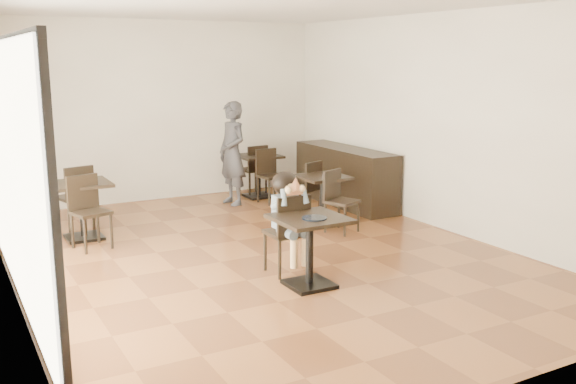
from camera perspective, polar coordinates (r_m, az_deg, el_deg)
floor at (r=8.46m, az=-2.36°, el=-5.64°), size 6.00×8.00×0.01m
ceiling at (r=8.10m, az=-2.56°, el=16.51°), size 6.00×8.00×0.01m
wall_back at (r=11.82m, az=-11.22°, el=7.06°), size 6.00×0.01×3.20m
wall_front at (r=4.92m, az=18.84°, el=0.20°), size 6.00×0.01×3.20m
wall_left at (r=7.31m, az=-24.04°, el=3.43°), size 0.01×8.00×3.20m
wall_right at (r=9.83m, az=13.48°, el=6.03°), size 0.01×8.00×3.20m
storefront_window at (r=6.85m, az=-23.26°, el=1.30°), size 0.04×4.50×2.60m
child_table at (r=7.23m, az=1.93°, el=-5.34°), size 0.77×0.77×0.81m
child_chair at (r=7.66m, az=-0.18°, el=-3.69°), size 0.44×0.44×0.97m
child at (r=7.63m, az=-0.18°, el=-2.78°), size 0.44×0.61×1.23m
plate at (r=7.04m, az=2.37°, el=-2.33°), size 0.27×0.27×0.02m
pizza_slice at (r=7.37m, az=0.53°, el=0.27°), size 0.28×0.22×0.07m
adult_patron at (r=11.26m, az=-4.97°, el=3.44°), size 0.50×0.70×1.81m
cafe_table_mid at (r=9.94m, az=3.06°, el=-0.71°), size 0.94×0.94×0.76m
cafe_table_left at (r=9.57m, az=-17.80°, el=-1.59°), size 0.95×0.95×0.82m
cafe_table_back at (r=11.88m, az=-2.66°, el=1.43°), size 0.83×0.83×0.79m
chair_mid_a at (r=10.39m, az=1.46°, el=0.29°), size 0.54×0.54×0.92m
chair_mid_b at (r=9.48m, az=4.83°, el=-0.88°), size 0.54×0.54×0.92m
chair_left_a at (r=10.08m, az=-18.45°, el=-0.48°), size 0.54×0.54×0.99m
chair_left_b at (r=9.02m, az=-17.13°, el=-1.79°), size 0.54×0.54×0.99m
chair_back_a at (r=12.08m, az=-3.17°, el=1.98°), size 0.47×0.47×0.95m
chair_back_b at (r=11.38m, az=-1.43°, el=1.39°), size 0.47×0.47×0.95m
service_counter at (r=11.33m, az=5.09°, el=1.42°), size 0.60×2.40×1.00m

